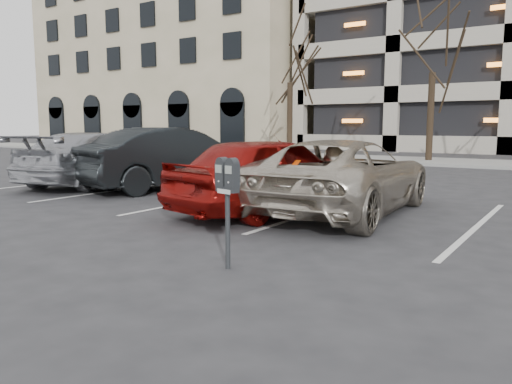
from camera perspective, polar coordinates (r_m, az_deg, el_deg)
name	(u,v)px	position (r m, az deg, el deg)	size (l,w,h in m)	color
ground	(338,243)	(7.09, 9.37, -5.79)	(140.00, 140.00, 0.00)	#28282B
sidewalk	(504,164)	(22.53, 26.50, 2.85)	(80.00, 4.00, 0.12)	gray
stall_lines	(321,210)	(9.72, 7.47, -2.07)	(16.90, 5.20, 0.00)	silver
office_building	(196,61)	(47.92, -6.82, 14.64)	(26.00, 16.20, 15.00)	tan
tree_a	(291,36)	(26.10, 3.97, 17.37)	(3.68, 3.68, 8.36)	black
tree_b	(435,16)	(23.49, 19.79, 18.45)	(3.78, 3.78, 8.59)	black
parking_meter	(227,186)	(5.61, -3.30, 0.70)	(0.34, 0.19, 1.25)	black
suv_silver	(343,176)	(9.47, 9.89, 1.79)	(2.55, 5.06, 1.38)	#C0B5A3
car_red	(272,174)	(9.38, 1.82, 2.09)	(1.71, 4.26, 1.45)	maroon
car_dark	(173,158)	(13.03, -9.47, 3.82)	(1.67, 4.78, 1.58)	black
car_silver	(100,159)	(14.40, -17.44, 3.67)	(2.02, 4.97, 1.44)	#9B9DA2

